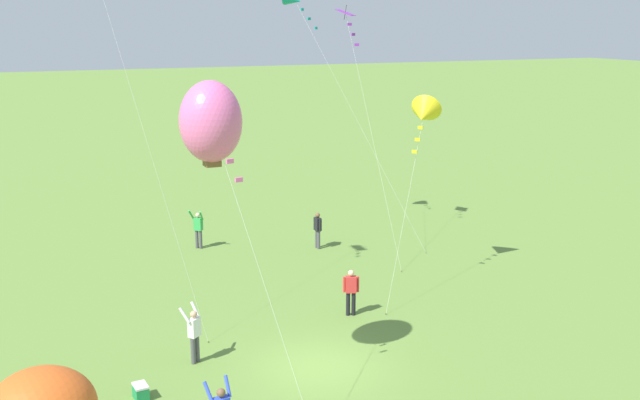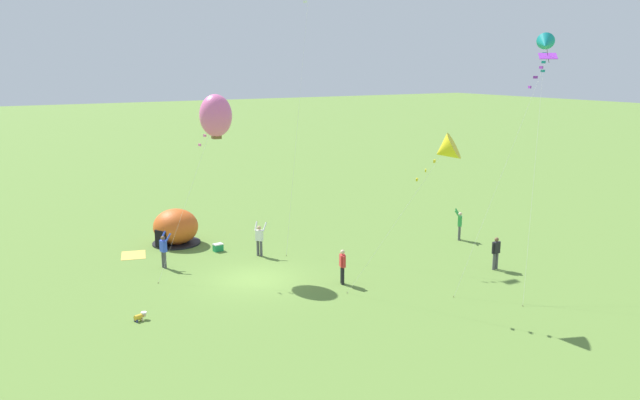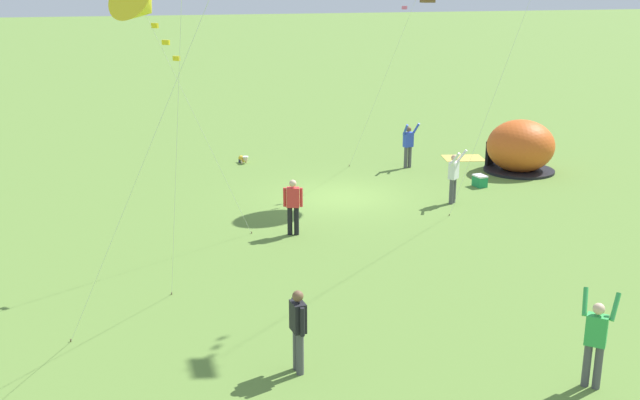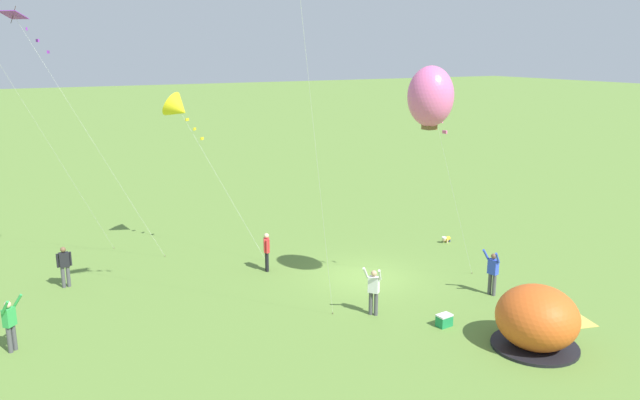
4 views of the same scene
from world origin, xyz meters
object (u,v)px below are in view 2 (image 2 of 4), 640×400
person_near_tent (259,238)px  kite_purple (543,65)px  popup_tent (176,227)px  toddler_crawling (140,316)px  person_arms_raised (460,224)px  kite_yellow (445,150)px  person_far_back (496,252)px  cooler_box (218,247)px  kite_pink (216,116)px  person_strolling (342,265)px  person_watching_sky (164,249)px  kite_teal (545,44)px

person_near_tent → kite_purple: 17.00m
popup_tent → toddler_crawling: (10.30, -4.78, -0.82)m
person_arms_raised → kite_yellow: kite_yellow is taller
person_arms_raised → person_far_back: person_arms_raised is taller
person_far_back → kite_yellow: (2.13, -5.63, 5.89)m
popup_tent → person_arms_raised: popup_tent is taller
cooler_box → person_arms_raised: size_ratio=0.30×
cooler_box → person_near_tent: (1.99, 1.68, 0.78)m
kite_yellow → kite_purple: (-0.41, 6.13, 3.51)m
popup_tent → person_far_back: bearing=44.8°
cooler_box → person_arms_raised: (5.14, 13.46, 0.78)m
person_arms_raised → person_far_back: (5.13, -2.22, -0.03)m
popup_tent → kite_pink: (4.78, 0.93, 6.85)m
person_arms_raised → toddler_crawling: bearing=-82.8°
popup_tent → person_strolling: size_ratio=1.63×
popup_tent → person_far_back: popup_tent is taller
person_far_back → kite_pink: (-8.15, -11.90, 6.88)m
person_watching_sky → kite_teal: 22.07m
kite_teal → kite_purple: kite_teal is taller
toddler_crawling → kite_yellow: size_ratio=0.07×
person_arms_raised → kite_purple: bearing=-14.1°
person_watching_sky → kite_pink: 7.45m
toddler_crawling → person_arms_raised: person_arms_raised is taller
person_near_tent → kite_teal: 18.00m
person_strolling → kite_yellow: (4.26, 2.38, 5.89)m
popup_tent → person_strolling: bearing=24.0°
popup_tent → kite_teal: (12.87, 15.44, 10.41)m
toddler_crawling → cooler_box: bearing=140.2°
person_near_tent → person_watching_sky: size_ratio=1.00×
kite_purple → kite_pink: bearing=-128.5°
person_near_tent → kite_teal: size_ratio=0.16×
person_strolling → kite_yellow: size_ratio=0.23×
kite_pink → kite_purple: (9.87, 12.40, 2.52)m
person_watching_sky → person_far_back: size_ratio=1.10×
person_far_back → kite_purple: kite_purple is taller
person_arms_raised → kite_pink: 15.98m
toddler_crawling → kite_pink: size_ratio=0.06×
cooler_box → person_watching_sky: person_watching_sky is taller
kite_yellow → person_watching_sky: bearing=-140.5°
cooler_box → kite_yellow: (12.40, 5.60, 6.64)m
person_watching_sky → person_far_back: (8.90, 14.74, -0.03)m
toddler_crawling → kite_purple: size_ratio=0.05×
popup_tent → kite_purple: kite_purple is taller
popup_tent → kite_teal: kite_teal is taller
toddler_crawling → person_near_tent: person_near_tent is taller
cooler_box → person_arms_raised: 14.43m
kite_teal → kite_purple: 2.95m
kite_pink → kite_purple: bearing=51.5°
toddler_crawling → kite_pink: bearing=134.0°
kite_teal → person_far_back: bearing=-88.7°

